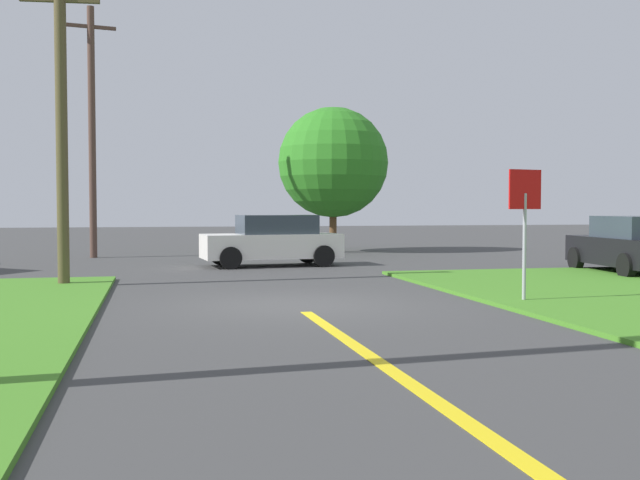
# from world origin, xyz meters

# --- Properties ---
(ground_plane) EXTENTS (120.00, 120.00, 0.00)m
(ground_plane) POSITION_xyz_m (0.00, 0.00, 0.00)
(ground_plane) COLOR #3F3F3F
(lane_stripe_center) EXTENTS (0.20, 14.00, 0.01)m
(lane_stripe_center) POSITION_xyz_m (0.00, -8.00, 0.01)
(lane_stripe_center) COLOR yellow
(lane_stripe_center) RESTS_ON ground
(stop_sign) EXTENTS (0.75, 0.20, 2.58)m
(stop_sign) POSITION_xyz_m (4.33, -0.76, 1.82)
(stop_sign) COLOR #9EA0A8
(stop_sign) RESTS_ON ground
(car_approaching_junction) EXTENTS (4.46, 2.26, 1.62)m
(car_approaching_junction) POSITION_xyz_m (1.06, 9.52, 0.80)
(car_approaching_junction) COLOR white
(car_approaching_junction) RESTS_ON ground
(car_on_crossroad) EXTENTS (2.26, 4.35, 1.62)m
(car_on_crossroad) POSITION_xyz_m (10.29, 4.41, 0.80)
(car_on_crossroad) COLOR black
(car_on_crossroad) RESTS_ON ground
(utility_pole_mid) EXTENTS (1.80, 0.29, 7.24)m
(utility_pole_mid) POSITION_xyz_m (-4.70, 4.50, 3.76)
(utility_pole_mid) COLOR brown
(utility_pole_mid) RESTS_ON ground
(utility_pole_far) EXTENTS (1.79, 0.44, 9.21)m
(utility_pole_far) POSITION_xyz_m (-4.82, 14.85, 4.76)
(utility_pole_far) COLOR brown
(utility_pole_far) RESTS_ON ground
(oak_tree_left) EXTENTS (4.60, 4.60, 6.05)m
(oak_tree_left) POSITION_xyz_m (4.72, 16.50, 3.74)
(oak_tree_left) COLOR brown
(oak_tree_left) RESTS_ON ground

